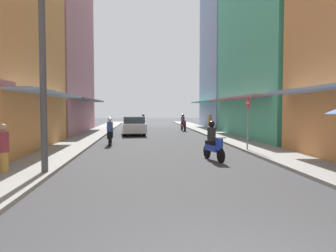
{
  "coord_description": "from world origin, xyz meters",
  "views": [
    {
      "loc": [
        -1.11,
        -3.39,
        2.06
      ],
      "look_at": [
        0.26,
        12.98,
        1.2
      ],
      "focal_mm": 34.83,
      "sensor_mm": 36.0,
      "label": 1
    }
  ],
  "objects_px": {
    "motorbike_orange": "(143,123)",
    "pedestrian_far": "(210,121)",
    "motorbike_maroon": "(183,123)",
    "pedestrian_crossing": "(3,150)",
    "parked_car": "(134,126)",
    "street_sign_no_entry": "(248,116)",
    "motorbike_blue": "(213,143)",
    "motorbike_black": "(110,133)",
    "utility_pole": "(43,58)"
  },
  "relations": [
    {
      "from": "motorbike_orange",
      "to": "pedestrian_far",
      "type": "bearing_deg",
      "value": -23.35
    },
    {
      "from": "motorbike_maroon",
      "to": "pedestrian_crossing",
      "type": "bearing_deg",
      "value": -112.32
    },
    {
      "from": "parked_car",
      "to": "street_sign_no_entry",
      "type": "distance_m",
      "value": 12.1
    },
    {
      "from": "motorbike_blue",
      "to": "pedestrian_crossing",
      "type": "relative_size",
      "value": 1.1
    },
    {
      "from": "motorbike_black",
      "to": "motorbike_maroon",
      "type": "bearing_deg",
      "value": 63.34
    },
    {
      "from": "motorbike_orange",
      "to": "pedestrian_crossing",
      "type": "bearing_deg",
      "value": -101.49
    },
    {
      "from": "parked_car",
      "to": "motorbike_black",
      "type": "bearing_deg",
      "value": -99.66
    },
    {
      "from": "motorbike_maroon",
      "to": "motorbike_orange",
      "type": "bearing_deg",
      "value": 151.49
    },
    {
      "from": "motorbike_maroon",
      "to": "parked_car",
      "type": "xyz_separation_m",
      "value": [
        -4.53,
        -4.42,
        0.04
      ]
    },
    {
      "from": "street_sign_no_entry",
      "to": "motorbike_maroon",
      "type": "bearing_deg",
      "value": 94.23
    },
    {
      "from": "pedestrian_crossing",
      "to": "parked_car",
      "type": "bearing_deg",
      "value": 76.78
    },
    {
      "from": "pedestrian_far",
      "to": "utility_pole",
      "type": "bearing_deg",
      "value": -115.72
    },
    {
      "from": "motorbike_maroon",
      "to": "pedestrian_crossing",
      "type": "height_order",
      "value": "pedestrian_crossing"
    },
    {
      "from": "parked_car",
      "to": "utility_pole",
      "type": "xyz_separation_m",
      "value": [
        -2.39,
        -15.54,
        2.87
      ]
    },
    {
      "from": "motorbike_blue",
      "to": "pedestrian_crossing",
      "type": "height_order",
      "value": "pedestrian_crossing"
    },
    {
      "from": "motorbike_black",
      "to": "street_sign_no_entry",
      "type": "relative_size",
      "value": 0.68
    },
    {
      "from": "utility_pole",
      "to": "pedestrian_crossing",
      "type": "bearing_deg",
      "value": 177.62
    },
    {
      "from": "utility_pole",
      "to": "street_sign_no_entry",
      "type": "distance_m",
      "value": 9.6
    },
    {
      "from": "motorbike_blue",
      "to": "motorbike_maroon",
      "type": "xyz_separation_m",
      "value": [
        1.08,
        17.46,
        0.0
      ]
    },
    {
      "from": "motorbike_black",
      "to": "utility_pole",
      "type": "relative_size",
      "value": 0.26
    },
    {
      "from": "motorbike_blue",
      "to": "pedestrian_crossing",
      "type": "distance_m",
      "value": 7.5
    },
    {
      "from": "parked_car",
      "to": "pedestrian_far",
      "type": "distance_m",
      "value": 7.9
    },
    {
      "from": "motorbike_blue",
      "to": "pedestrian_far",
      "type": "relative_size",
      "value": 1.1
    },
    {
      "from": "motorbike_black",
      "to": "pedestrian_far",
      "type": "relative_size",
      "value": 1.12
    },
    {
      "from": "pedestrian_far",
      "to": "utility_pole",
      "type": "distance_m",
      "value": 21.64
    },
    {
      "from": "parked_car",
      "to": "pedestrian_crossing",
      "type": "distance_m",
      "value": 15.91
    },
    {
      "from": "motorbike_blue",
      "to": "pedestrian_crossing",
      "type": "bearing_deg",
      "value": -160.98
    },
    {
      "from": "motorbike_blue",
      "to": "street_sign_no_entry",
      "type": "distance_m",
      "value": 3.4
    },
    {
      "from": "motorbike_black",
      "to": "pedestrian_crossing",
      "type": "distance_m",
      "value": 8.86
    },
    {
      "from": "motorbike_orange",
      "to": "street_sign_no_entry",
      "type": "height_order",
      "value": "street_sign_no_entry"
    },
    {
      "from": "motorbike_orange",
      "to": "motorbike_black",
      "type": "relative_size",
      "value": 1.0
    },
    {
      "from": "motorbike_black",
      "to": "motorbike_orange",
      "type": "bearing_deg",
      "value": 81.49
    },
    {
      "from": "parked_car",
      "to": "pedestrian_crossing",
      "type": "height_order",
      "value": "pedestrian_crossing"
    },
    {
      "from": "motorbike_maroon",
      "to": "street_sign_no_entry",
      "type": "xyz_separation_m",
      "value": [
        1.11,
        -15.08,
        1.01
      ]
    },
    {
      "from": "motorbike_orange",
      "to": "pedestrian_far",
      "type": "xyz_separation_m",
      "value": [
        6.11,
        -2.64,
        0.21
      ]
    },
    {
      "from": "parked_car",
      "to": "pedestrian_crossing",
      "type": "xyz_separation_m",
      "value": [
        -3.64,
        -15.49,
        0.07
      ]
    },
    {
      "from": "motorbike_orange",
      "to": "motorbike_black",
      "type": "bearing_deg",
      "value": -98.51
    },
    {
      "from": "motorbike_black",
      "to": "utility_pole",
      "type": "distance_m",
      "value": 9.12
    },
    {
      "from": "motorbike_black",
      "to": "motorbike_maroon",
      "type": "xyz_separation_m",
      "value": [
        5.72,
        11.4,
        0.0
      ]
    },
    {
      "from": "motorbike_maroon",
      "to": "parked_car",
      "type": "bearing_deg",
      "value": -135.73
    },
    {
      "from": "parked_car",
      "to": "pedestrian_far",
      "type": "bearing_deg",
      "value": 28.77
    },
    {
      "from": "motorbike_orange",
      "to": "utility_pole",
      "type": "distance_m",
      "value": 22.4
    },
    {
      "from": "motorbike_maroon",
      "to": "pedestrian_far",
      "type": "height_order",
      "value": "pedestrian_far"
    },
    {
      "from": "motorbike_orange",
      "to": "utility_pole",
      "type": "bearing_deg",
      "value": -98.32
    },
    {
      "from": "motorbike_black",
      "to": "street_sign_no_entry",
      "type": "bearing_deg",
      "value": -28.3
    },
    {
      "from": "motorbike_blue",
      "to": "utility_pole",
      "type": "relative_size",
      "value": 0.25
    },
    {
      "from": "motorbike_blue",
      "to": "motorbike_maroon",
      "type": "bearing_deg",
      "value": 86.47
    },
    {
      "from": "motorbike_black",
      "to": "street_sign_no_entry",
      "type": "height_order",
      "value": "street_sign_no_entry"
    },
    {
      "from": "motorbike_blue",
      "to": "street_sign_no_entry",
      "type": "bearing_deg",
      "value": 47.41
    },
    {
      "from": "pedestrian_crossing",
      "to": "street_sign_no_entry",
      "type": "xyz_separation_m",
      "value": [
        9.29,
        4.83,
        0.91
      ]
    }
  ]
}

